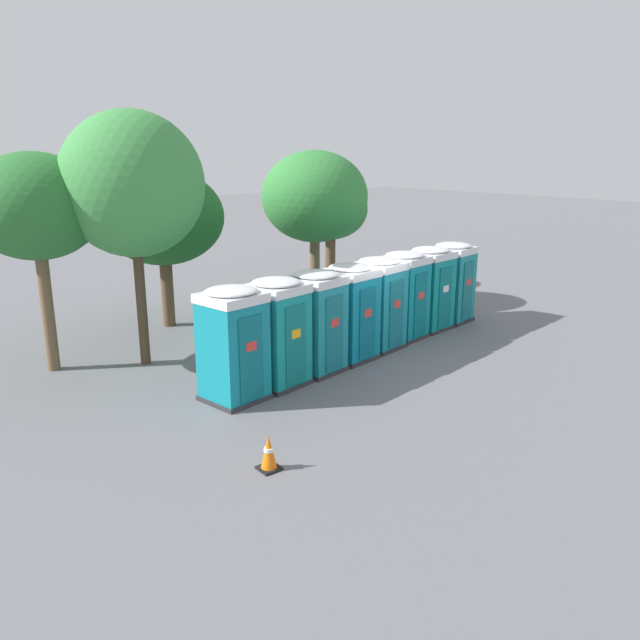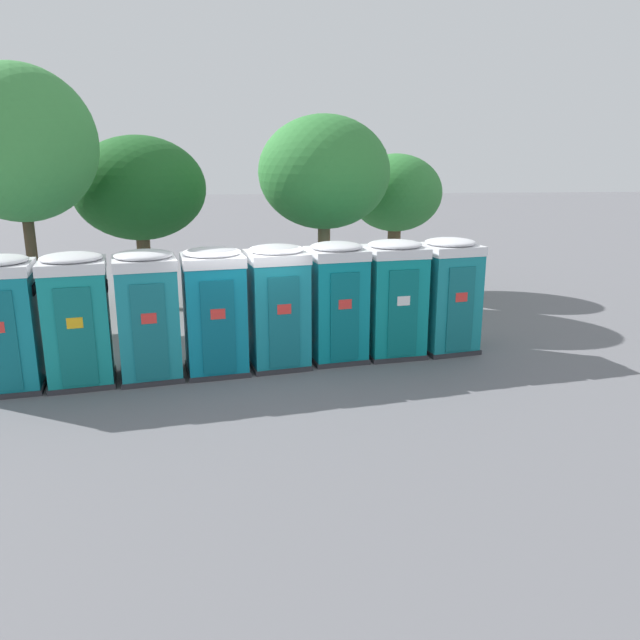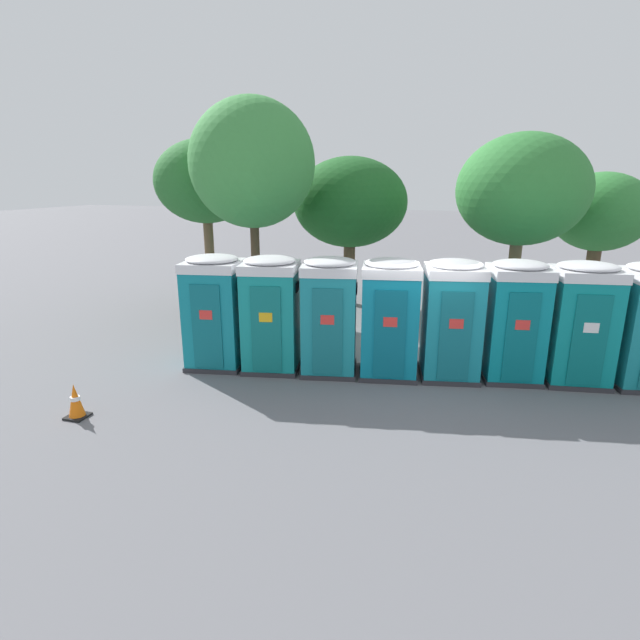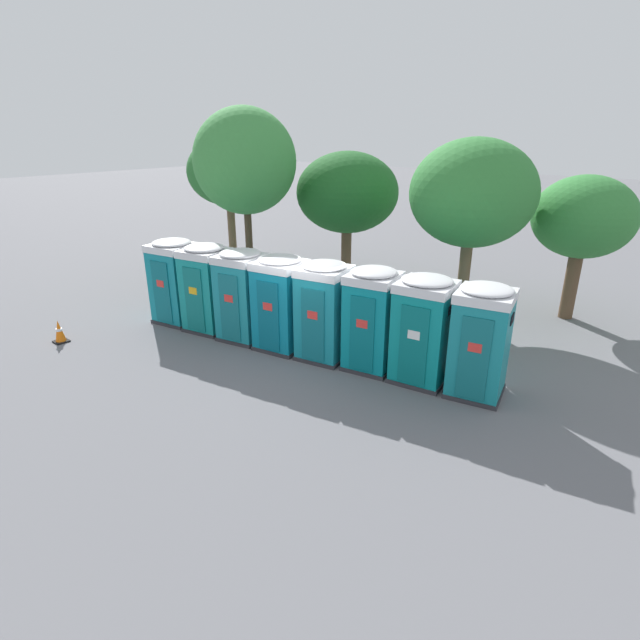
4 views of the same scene
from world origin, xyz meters
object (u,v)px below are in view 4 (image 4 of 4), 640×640
(portapotty_5, at_px, (372,319))
(street_tree_1, at_px, (473,194))
(street_tree_2, at_px, (228,172))
(street_tree_4, at_px, (583,218))
(street_tree_0, at_px, (245,162))
(street_tree_3, at_px, (347,193))
(portapotty_0, at_px, (175,281))
(portapotty_7, at_px, (480,341))
(traffic_cone, at_px, (59,332))
(portapotty_3, at_px, (281,303))
(portapotty_6, at_px, (423,329))
(portapotty_1, at_px, (207,288))
(portapotty_4, at_px, (324,310))
(portapotty_2, at_px, (242,295))

(portapotty_5, height_order, street_tree_1, street_tree_1)
(street_tree_2, xyz_separation_m, street_tree_4, (11.71, 3.38, -0.92))
(street_tree_0, bearing_deg, street_tree_1, 16.37)
(street_tree_4, bearing_deg, street_tree_3, -170.08)
(portapotty_0, height_order, portapotty_7, same)
(portapotty_7, relative_size, street_tree_0, 0.40)
(portapotty_0, xyz_separation_m, street_tree_2, (-2.56, 4.52, 2.74))
(street_tree_3, xyz_separation_m, traffic_cone, (-2.68, -9.67, -3.06))
(street_tree_1, xyz_separation_m, street_tree_3, (-5.11, 0.90, -0.44))
(portapotty_3, xyz_separation_m, street_tree_3, (-2.32, 6.01, 2.09))
(street_tree_1, distance_m, street_tree_3, 5.21)
(portapotty_0, height_order, street_tree_3, street_tree_3)
(portapotty_3, height_order, street_tree_3, street_tree_3)
(portapotty_6, height_order, portapotty_7, same)
(portapotty_3, xyz_separation_m, street_tree_4, (5.31, 7.34, 1.82))
(portapotty_3, bearing_deg, portapotty_1, -171.36)
(portapotty_7, bearing_deg, street_tree_2, 165.13)
(portapotty_4, bearing_deg, traffic_cone, -148.03)
(street_tree_2, relative_size, street_tree_4, 1.22)
(portapotty_0, xyz_separation_m, portapotty_1, (1.28, 0.18, 0.00))
(portapotty_3, height_order, street_tree_4, street_tree_4)
(portapotty_6, height_order, street_tree_0, street_tree_0)
(portapotty_4, xyz_separation_m, portapotty_6, (2.54, 0.47, -0.00))
(portapotty_5, bearing_deg, street_tree_4, 67.74)
(street_tree_1, bearing_deg, portapotty_7, -61.36)
(portapotty_1, bearing_deg, street_tree_2, 131.48)
(portapotty_6, distance_m, street_tree_1, 5.17)
(street_tree_0, height_order, traffic_cone, street_tree_0)
(portapotty_1, height_order, traffic_cone, portapotty_1)
(portapotty_3, relative_size, street_tree_3, 0.53)
(portapotty_3, distance_m, portapotty_4, 1.29)
(portapotty_2, relative_size, portapotty_4, 1.00)
(portapotty_0, relative_size, street_tree_3, 0.53)
(street_tree_2, bearing_deg, traffic_cone, -79.62)
(portapotty_2, bearing_deg, street_tree_1, 52.52)
(portapotty_0, xyz_separation_m, portapotty_3, (3.83, 0.56, 0.00))
(portapotty_0, relative_size, portapotty_6, 1.00)
(portapotty_1, bearing_deg, portapotty_2, 8.23)
(traffic_cone, bearing_deg, portapotty_5, 29.16)
(portapotty_0, distance_m, portapotty_3, 3.87)
(street_tree_1, bearing_deg, portapotty_2, -127.48)
(portapotty_0, distance_m, street_tree_0, 4.84)
(traffic_cone, bearing_deg, portapotty_2, 42.90)
(street_tree_2, bearing_deg, portapotty_4, -25.84)
(street_tree_1, xyz_separation_m, traffic_cone, (-7.79, -8.76, -3.50))
(portapotty_1, bearing_deg, portapotty_6, 9.82)
(portapotty_2, bearing_deg, portapotty_7, 9.92)
(portapotty_2, bearing_deg, portapotty_0, -171.95)
(street_tree_4, bearing_deg, portapotty_3, -125.89)
(portapotty_3, relative_size, traffic_cone, 3.97)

